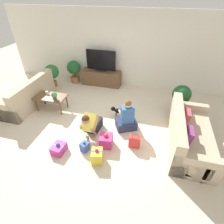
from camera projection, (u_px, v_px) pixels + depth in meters
The scene contains 20 objects.
ground_plane at pixel (94, 124), 4.85m from camera, with size 16.00×16.00×0.00m, color beige.
wall_back at pixel (117, 50), 6.15m from camera, with size 8.40×0.06×2.60m.
sofa_left at pixel (27, 96), 5.51m from camera, with size 0.91×1.99×0.86m.
sofa_right at pixel (188, 135), 4.06m from camera, with size 0.91×1.99×0.86m.
coffee_table at pixel (51, 98), 5.22m from camera, with size 0.92×0.52×0.46m.
tv_console at pixel (102, 78), 6.64m from camera, with size 1.47×0.41×0.56m.
tv at pixel (101, 62), 6.27m from camera, with size 1.08×0.20×0.76m.
potted_plant_corner_right at pixel (181, 96), 4.99m from camera, with size 0.53×0.53×0.88m.
potted_plant_corner_left at pixel (52, 73), 6.39m from camera, with size 0.51×0.51×0.83m.
potted_plant_back_left at pixel (74, 70), 6.68m from camera, with size 0.51×0.51×0.86m.
person_kneeling at pixel (91, 123), 4.37m from camera, with size 0.38×0.77×0.75m.
person_sitting at pixel (127, 118), 4.54m from camera, with size 0.64×0.61×0.90m.
dog at pixel (119, 111), 5.00m from camera, with size 0.53×0.16×0.31m.
gift_box_a at pixel (106, 141), 4.13m from camera, with size 0.34×0.35×0.37m.
gift_box_b at pixel (85, 147), 4.02m from camera, with size 0.22×0.23×0.28m.
gift_box_c at pixel (97, 156), 3.76m from camera, with size 0.29×0.33×0.36m.
gift_box_d at pixel (59, 148), 3.99m from camera, with size 0.29×0.35×0.27m.
gift_bag_a at pixel (135, 141), 4.10m from camera, with size 0.27×0.17×0.33m.
mug at pixel (47, 93), 5.26m from camera, with size 0.12×0.08×0.09m.
tabletop_plant at pixel (54, 95), 4.99m from camera, with size 0.17×0.17×0.22m.
Camera 1 is at (1.44, -3.48, 3.12)m, focal length 28.00 mm.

